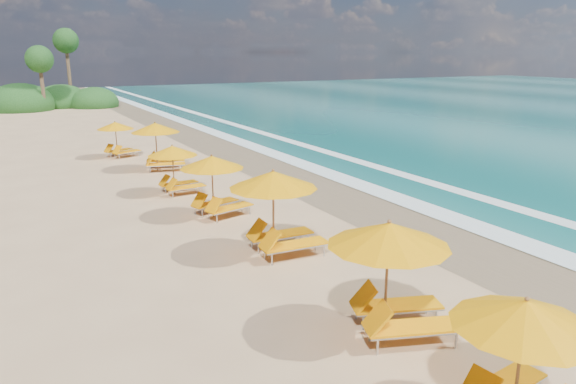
# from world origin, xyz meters

# --- Properties ---
(ground) EXTENTS (160.00, 160.00, 0.00)m
(ground) POSITION_xyz_m (0.00, 0.00, 0.00)
(ground) COLOR tan
(ground) RESTS_ON ground
(wet_sand) EXTENTS (4.00, 160.00, 0.01)m
(wet_sand) POSITION_xyz_m (4.00, 0.00, 0.01)
(wet_sand) COLOR #846E4F
(wet_sand) RESTS_ON ground
(surf_foam) EXTENTS (4.00, 160.00, 0.01)m
(surf_foam) POSITION_xyz_m (6.70, 0.00, 0.03)
(surf_foam) COLOR white
(surf_foam) RESTS_ON ground
(station_1) EXTENTS (2.55, 2.41, 2.20)m
(station_1) POSITION_xyz_m (-1.43, -10.28, 1.23)
(station_1) COLOR olive
(station_1) RESTS_ON ground
(station_2) EXTENTS (3.19, 3.13, 2.49)m
(station_2) POSITION_xyz_m (-1.41, -7.18, 1.39)
(station_2) COLOR olive
(station_2) RESTS_ON ground
(station_3) EXTENTS (2.81, 2.62, 2.53)m
(station_3) POSITION_xyz_m (-1.36, -2.03, 1.42)
(station_3) COLOR olive
(station_3) RESTS_ON ground
(station_4) EXTENTS (2.79, 2.70, 2.25)m
(station_4) POSITION_xyz_m (-1.62, 2.27, 1.26)
(station_4) COLOR olive
(station_4) RESTS_ON ground
(station_5) EXTENTS (2.32, 2.18, 2.06)m
(station_5) POSITION_xyz_m (-1.91, 6.00, 1.15)
(station_5) COLOR olive
(station_5) RESTS_ON ground
(station_6) EXTENTS (2.98, 2.89, 2.39)m
(station_6) POSITION_xyz_m (-1.27, 10.85, 1.34)
(station_6) COLOR olive
(station_6) RESTS_ON ground
(station_7) EXTENTS (2.64, 2.62, 2.02)m
(station_7) POSITION_xyz_m (-2.40, 15.22, 1.13)
(station_7) COLOR olive
(station_7) RESTS_ON ground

